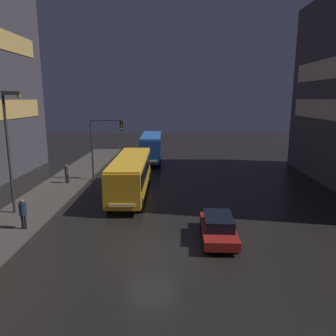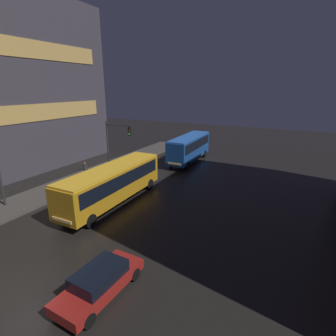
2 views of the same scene
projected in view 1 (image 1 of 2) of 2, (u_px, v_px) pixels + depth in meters
name	position (u px, v px, depth m)	size (l,w,h in m)	color
ground_plane	(151.00, 252.00, 16.89)	(120.00, 120.00, 0.00)	black
sidewalk_left	(50.00, 194.00, 26.80)	(4.00, 48.00, 0.15)	#47423D
bus_near	(131.00, 172.00, 26.44)	(2.65, 10.93, 3.14)	orange
bus_far	(151.00, 145.00, 40.63)	(2.62, 9.36, 3.38)	#194793
car_taxi	(218.00, 227.00, 18.33)	(1.98, 4.59, 1.40)	maroon
pedestrian_near	(67.00, 172.00, 29.89)	(0.40, 0.40, 1.75)	black
pedestrian_mid	(23.00, 211.00, 19.33)	(0.52, 0.52, 1.83)	black
traffic_light_main	(103.00, 138.00, 30.57)	(3.07, 0.35, 6.11)	#2D2D2D
street_lamp_sidewalk	(10.00, 135.00, 21.23)	(1.25, 0.36, 8.11)	#2D2D2D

